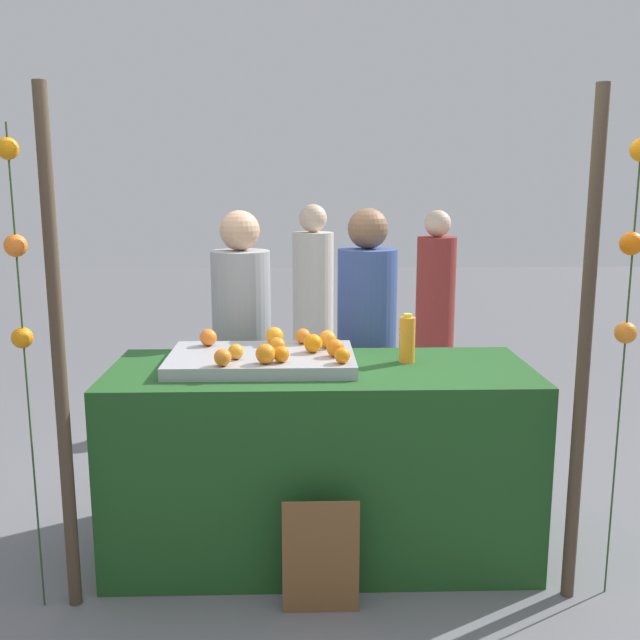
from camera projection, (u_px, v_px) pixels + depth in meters
ground_plane at (321, 549)px, 3.59m from camera, size 24.00×24.00×0.00m
stall_counter at (321, 460)px, 3.50m from camera, size 2.01×0.79×0.94m
orange_tray at (262, 360)px, 3.44m from camera, size 0.88×0.56×0.06m
orange_0 at (342, 355)px, 3.24m from camera, size 0.07×0.07×0.07m
orange_1 at (327, 339)px, 3.54m from camera, size 0.09×0.09×0.09m
orange_2 at (266, 354)px, 3.23m from camera, size 0.09×0.09×0.09m
orange_3 at (335, 348)px, 3.36m from camera, size 0.08×0.08×0.08m
orange_4 at (236, 352)px, 3.31m from camera, size 0.07×0.07×0.07m
orange_5 at (281, 354)px, 3.26m from camera, size 0.07×0.07×0.07m
orange_6 at (223, 357)px, 3.19m from camera, size 0.08×0.08×0.08m
orange_7 at (313, 343)px, 3.45m from camera, size 0.09×0.09×0.09m
orange_8 at (208, 337)px, 3.59m from camera, size 0.08×0.08×0.08m
orange_9 at (303, 336)px, 3.63m from camera, size 0.08×0.08×0.08m
orange_10 at (275, 336)px, 3.61m from camera, size 0.09×0.09×0.09m
orange_11 at (277, 345)px, 3.44m from camera, size 0.08×0.08×0.08m
juice_bottle at (407, 339)px, 3.50m from camera, size 0.08×0.08×0.24m
chalkboard_sign at (321, 558)px, 3.03m from camera, size 0.33×0.03×0.52m
vendor_left at (243, 366)px, 4.11m from camera, size 0.33×0.33×1.65m
vendor_right at (366, 365)px, 4.11m from camera, size 0.33×0.33×1.67m
crowd_person_0 at (435, 314)px, 5.89m from camera, size 0.32×0.32×1.59m
crowd_person_1 at (313, 314)px, 5.79m from camera, size 0.33×0.33×1.64m
canopy_post_left at (59, 360)px, 2.93m from camera, size 0.06×0.06×2.19m
canopy_post_right at (584, 356)px, 2.99m from camera, size 0.06×0.06×2.19m
garland_strand_left at (16, 255)px, 2.83m from camera, size 0.09×0.09×2.03m
garland_strand_right at (633, 246)px, 2.92m from camera, size 0.11×0.10×2.03m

